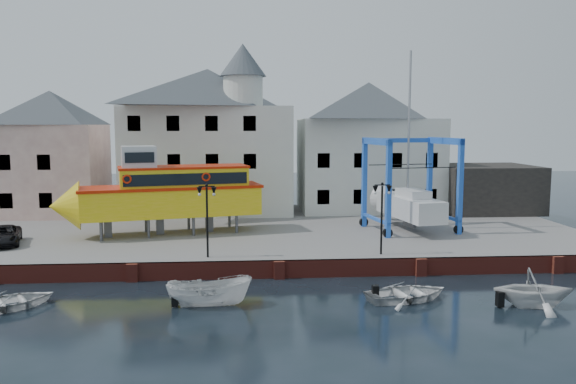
{
  "coord_description": "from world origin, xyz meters",
  "views": [
    {
      "loc": [
        -1.72,
        -30.27,
        8.44
      ],
      "look_at": [
        1.0,
        7.0,
        4.0
      ],
      "focal_mm": 35.0,
      "sensor_mm": 36.0,
      "label": 1
    }
  ],
  "objects": [
    {
      "name": "ground",
      "position": [
        0.0,
        0.0,
        0.0
      ],
      "size": [
        140.0,
        140.0,
        0.0
      ],
      "primitive_type": "plane",
      "color": "black",
      "rests_on": "ground"
    },
    {
      "name": "motorboat_b",
      "position": [
        6.03,
        -4.22,
        0.0
      ],
      "size": [
        4.8,
        3.93,
        0.87
      ],
      "primitive_type": "imported",
      "rotation": [
        0.0,
        0.0,
        1.82
      ],
      "color": "silver",
      "rests_on": "ground"
    },
    {
      "name": "motorboat_a",
      "position": [
        -3.54,
        -4.54,
        0.0
      ],
      "size": [
        4.05,
        1.65,
        1.54
      ],
      "primitive_type": "imported",
      "rotation": [
        0.0,
        0.0,
        1.61
      ],
      "color": "silver",
      "rests_on": "ground"
    },
    {
      "name": "building_pink",
      "position": [
        -18.0,
        18.0,
        6.15
      ],
      "size": [
        8.0,
        7.0,
        10.3
      ],
      "color": "tan",
      "rests_on": "hardstanding"
    },
    {
      "name": "building_white_right",
      "position": [
        9.0,
        19.0,
        6.6
      ],
      "size": [
        12.0,
        8.0,
        11.2
      ],
      "color": "silver",
      "rests_on": "hardstanding"
    },
    {
      "name": "quay_wall",
      "position": [
        -0.0,
        0.1,
        0.5
      ],
      "size": [
        44.0,
        0.47,
        1.0
      ],
      "color": "maroon",
      "rests_on": "ground"
    },
    {
      "name": "tour_boat",
      "position": [
        -7.71,
        8.3,
        3.86
      ],
      "size": [
        14.33,
        6.52,
        6.07
      ],
      "rotation": [
        0.0,
        0.0,
        0.24
      ],
      "color": "#59595E",
      "rests_on": "hardstanding"
    },
    {
      "name": "motorboat_d",
      "position": [
        -12.86,
        -4.18,
        0.0
      ],
      "size": [
        5.03,
        4.7,
        0.85
      ],
      "primitive_type": "imported",
      "rotation": [
        0.0,
        0.0,
        2.16
      ],
      "color": "silver",
      "rests_on": "ground"
    },
    {
      "name": "hardstanding",
      "position": [
        0.0,
        11.0,
        0.5
      ],
      "size": [
        44.0,
        22.0,
        1.0
      ],
      "primitive_type": "cube",
      "color": "slate",
      "rests_on": "ground"
    },
    {
      "name": "lamp_post_left",
      "position": [
        -4.0,
        1.2,
        4.17
      ],
      "size": [
        1.12,
        0.32,
        4.2
      ],
      "color": "black",
      "rests_on": "hardstanding"
    },
    {
      "name": "shed_dark",
      "position": [
        19.0,
        17.0,
        3.0
      ],
      "size": [
        8.0,
        7.0,
        4.0
      ],
      "primitive_type": "cube",
      "color": "black",
      "rests_on": "hardstanding"
    },
    {
      "name": "building_white_main",
      "position": [
        -4.87,
        18.39,
        7.34
      ],
      "size": [
        14.0,
        8.3,
        14.0
      ],
      "color": "silver",
      "rests_on": "hardstanding"
    },
    {
      "name": "motorboat_c",
      "position": [
        11.58,
        -5.71,
        0.0
      ],
      "size": [
        3.99,
        3.54,
        1.94
      ],
      "primitive_type": "imported",
      "rotation": [
        0.0,
        0.0,
        1.47
      ],
      "color": "silver",
      "rests_on": "ground"
    },
    {
      "name": "lamp_post_right",
      "position": [
        6.0,
        1.2,
        4.17
      ],
      "size": [
        1.12,
        0.32,
        4.2
      ],
      "color": "black",
      "rests_on": "hardstanding"
    },
    {
      "name": "van",
      "position": [
        -17.03,
        5.52,
        1.59
      ],
      "size": [
        3.13,
        4.62,
        1.17
      ],
      "primitive_type": "imported",
      "rotation": [
        0.0,
        0.0,
        0.31
      ],
      "color": "black",
      "rests_on": "hardstanding"
    },
    {
      "name": "travel_lift",
      "position": [
        9.68,
        9.23,
        3.12
      ],
      "size": [
        6.58,
        8.61,
        12.65
      ],
      "rotation": [
        0.0,
        0.0,
        0.17
      ],
      "color": "blue",
      "rests_on": "hardstanding"
    }
  ]
}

